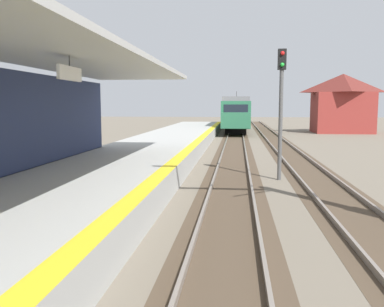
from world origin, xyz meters
name	(u,v)px	position (x,y,z in m)	size (l,w,h in m)	color
station_platform	(98,183)	(-2.50, 16.00, 0.45)	(5.00, 80.00, 0.91)	#A8A8A3
track_pair_nearest_platform	(232,177)	(1.90, 20.00, 0.05)	(2.34, 120.00, 0.16)	#4C3D2D
track_pair_middle	(316,178)	(5.30, 20.00, 0.05)	(2.34, 120.00, 0.16)	#4C3D2D
approaching_train	(236,112)	(1.90, 51.56, 2.18)	(2.93, 19.60, 4.76)	#286647
rail_signal_post	(281,101)	(3.79, 19.73, 3.19)	(0.32, 0.34, 5.20)	#4C4C4C
distant_trackside_house	(342,102)	(13.43, 49.79, 3.34)	(6.60, 5.28, 6.40)	maroon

